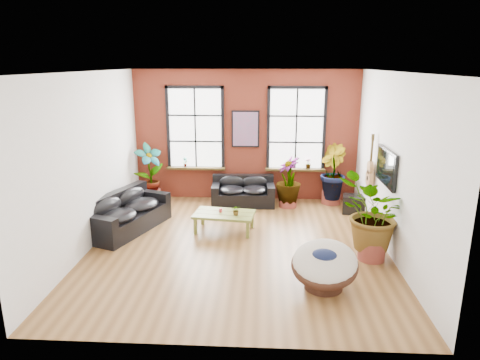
% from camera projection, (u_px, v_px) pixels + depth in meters
% --- Properties ---
extents(room, '(6.04, 6.54, 3.54)m').
position_uv_depth(room, '(239.00, 162.00, 8.52)').
color(room, brown).
rests_on(room, ground).
extents(sofa_back, '(1.67, 0.87, 0.75)m').
position_uv_depth(sofa_back, '(243.00, 192.00, 11.36)').
color(sofa_back, black).
rests_on(sofa_back, ground).
extents(sofa_left, '(1.59, 2.33, 0.85)m').
position_uv_depth(sofa_left, '(126.00, 213.00, 9.62)').
color(sofa_left, black).
rests_on(sofa_left, ground).
extents(coffee_table, '(1.41, 0.92, 0.51)m').
position_uv_depth(coffee_table, '(224.00, 215.00, 9.54)').
color(coffee_table, '#5F6926').
rests_on(coffee_table, ground).
extents(papasan_chair, '(1.35, 1.36, 0.83)m').
position_uv_depth(papasan_chair, '(324.00, 265.00, 7.09)').
color(papasan_chair, '#3B2015').
rests_on(papasan_chair, ground).
extents(poster, '(0.74, 0.06, 0.98)m').
position_uv_depth(poster, '(245.00, 129.00, 11.39)').
color(poster, black).
rests_on(poster, room).
extents(tv_wall_unit, '(0.13, 1.86, 1.20)m').
position_uv_depth(tv_wall_unit, '(381.00, 169.00, 8.85)').
color(tv_wall_unit, black).
rests_on(tv_wall_unit, room).
extents(media_box, '(0.61, 0.53, 0.45)m').
position_uv_depth(media_box, '(354.00, 204.00, 10.74)').
color(media_box, black).
rests_on(media_box, ground).
extents(pot_back_left, '(0.56, 0.56, 0.35)m').
position_uv_depth(pot_back_left, '(152.00, 196.00, 11.58)').
color(pot_back_left, brown).
rests_on(pot_back_left, ground).
extents(pot_back_right, '(0.61, 0.61, 0.36)m').
position_uv_depth(pot_back_right, '(331.00, 197.00, 11.47)').
color(pot_back_right, brown).
rests_on(pot_back_right, ground).
extents(pot_right_wall, '(0.55, 0.55, 0.38)m').
position_uv_depth(pot_right_wall, '(372.00, 250.00, 8.20)').
color(pot_right_wall, brown).
rests_on(pot_right_wall, ground).
extents(pot_mid, '(0.54, 0.54, 0.34)m').
position_uv_depth(pot_mid, '(288.00, 200.00, 11.22)').
color(pot_mid, brown).
rests_on(pot_mid, ground).
extents(floor_plant_back_left, '(0.92, 0.90, 1.46)m').
position_uv_depth(floor_plant_back_left, '(150.00, 171.00, 11.38)').
color(floor_plant_back_left, '#1F4111').
rests_on(floor_plant_back_left, ground).
extents(floor_plant_back_right, '(0.85, 0.95, 1.45)m').
position_uv_depth(floor_plant_back_right, '(332.00, 172.00, 11.30)').
color(floor_plant_back_right, '#1F4111').
rests_on(floor_plant_back_right, ground).
extents(floor_plant_right_wall, '(1.73, 1.77, 1.49)m').
position_uv_depth(floor_plant_right_wall, '(374.00, 214.00, 8.04)').
color(floor_plant_right_wall, '#1F4111').
rests_on(floor_plant_right_wall, ground).
extents(floor_plant_mid, '(0.85, 0.85, 1.19)m').
position_uv_depth(floor_plant_mid, '(289.00, 180.00, 11.06)').
color(floor_plant_mid, '#1F4111').
rests_on(floor_plant_mid, ground).
extents(table_plant, '(0.20, 0.18, 0.22)m').
position_uv_depth(table_plant, '(236.00, 210.00, 9.37)').
color(table_plant, '#1F4111').
rests_on(table_plant, coffee_table).
extents(sill_plant_left, '(0.17, 0.17, 0.27)m').
position_uv_depth(sill_plant_left, '(185.00, 162.00, 11.67)').
color(sill_plant_left, '#1F4111').
rests_on(sill_plant_left, room).
extents(sill_plant_right, '(0.19, 0.19, 0.27)m').
position_uv_depth(sill_plant_right, '(308.00, 164.00, 11.49)').
color(sill_plant_right, '#1F4111').
rests_on(sill_plant_right, room).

